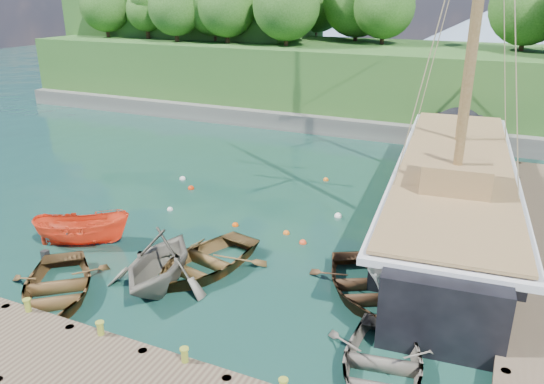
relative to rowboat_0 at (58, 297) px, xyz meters
The scene contains 22 objects.
ground 5.70m from the rowboat_0, 36.57° to the left, with size 160.00×160.00×0.00m, color #163C2E.
bollard_0 1.80m from the rowboat_0, 71.22° to the right, with size 0.26×0.26×0.45m, color olive.
bollard_1 3.96m from the rowboat_0, 25.45° to the right, with size 0.26×0.26×0.45m, color olive.
bollard_2 6.80m from the rowboat_0, 14.51° to the right, with size 0.26×0.26×0.45m, color olive.
rowboat_0 is the anchor object (origin of this frame).
rowboat_1 3.63m from the rowboat_0, 37.30° to the left, with size 3.87×4.48×2.36m, color slate.
rowboat_2 5.41m from the rowboat_0, 45.64° to the left, with size 3.68×5.16×1.07m, color brown.
rowboat_3 11.60m from the rowboat_0, ahead, with size 3.49×4.88×1.01m, color #585249.
rowboat_4 10.98m from the rowboat_0, 25.79° to the left, with size 3.40×4.76×0.99m, color #4E321D.
motorboat_orange 4.27m from the rowboat_0, 120.67° to the left, with size 1.55×4.13×1.60m, color #F5451F.
cabin_boat_white 12.87m from the rowboat_0, 25.84° to the left, with size 1.93×5.13×1.98m, color white.
schooner 17.92m from the rowboat_0, 48.38° to the left, with size 7.28×29.03×21.53m.
mooring_buoy_0 8.48m from the rowboat_0, 96.78° to the left, with size 0.29×0.29×0.29m, color silver.
mooring_buoy_1 8.60m from the rowboat_0, 70.43° to the left, with size 0.30×0.30×0.30m, color #E44A05.
mooring_buoy_2 9.90m from the rowboat_0, 56.93° to the left, with size 0.30×0.30×0.30m, color orange.
mooring_buoy_3 13.12m from the rowboat_0, 58.07° to the left, with size 0.37×0.37×0.37m, color white.
mooring_buoy_4 11.56m from the rowboat_0, 98.43° to the left, with size 0.35×0.35×0.35m, color red.
mooring_buoy_5 16.55m from the rowboat_0, 73.64° to the left, with size 0.32×0.32×0.32m, color #D16217.
mooring_buoy_6 12.92m from the rowboat_0, 103.43° to the left, with size 0.35×0.35×0.35m, color silver.
mooring_buoy_7 10.04m from the rowboat_0, 50.08° to the left, with size 0.32×0.32×0.32m, color #ED461E.
headland 36.16m from the rowboat_0, 103.42° to the left, with size 51.00×19.31×12.90m.
distant_ridge 74.06m from the rowboat_0, 83.10° to the left, with size 117.00×40.00×10.00m.
Camera 1 is at (9.27, -15.15, 10.33)m, focal length 35.00 mm.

